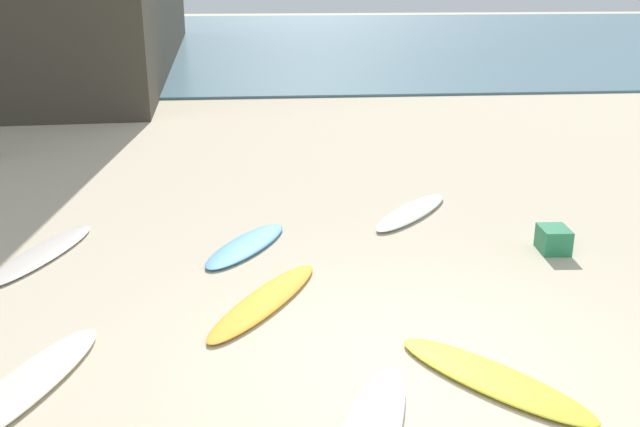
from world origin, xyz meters
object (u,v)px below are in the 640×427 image
surfboard_1 (265,300)px  surfboard_5 (23,387)px  surfboard_0 (41,254)px  surfboard_3 (412,212)px  beach_cooler (554,239)px  surfboard_4 (493,378)px  surfboard_2 (246,245)px

surfboard_1 → surfboard_5: size_ratio=1.01×
surfboard_5 → surfboard_0: bearing=123.4°
surfboard_5 → surfboard_3: bearing=65.0°
surfboard_5 → beach_cooler: (6.36, 2.92, 0.13)m
surfboard_1 → surfboard_3: bearing=-97.9°
surfboard_0 → beach_cooler: beach_cooler is taller
surfboard_3 → surfboard_5: (-4.71, -4.62, -0.00)m
surfboard_4 → surfboard_5: surfboard_5 is taller
surfboard_2 → surfboard_3: bearing=54.4°
surfboard_4 → beach_cooler: (1.91, 3.17, 0.13)m
surfboard_5 → beach_cooler: bearing=45.2°
surfboard_0 → surfboard_3: surfboard_3 is taller
surfboard_0 → surfboard_5: bearing=-58.0°
surfboard_3 → surfboard_5: bearing=-96.8°
surfboard_0 → surfboard_5: 3.44m
surfboard_0 → surfboard_2: surfboard_2 is taller
surfboard_1 → surfboard_5: 2.82m
surfboard_2 → surfboard_0: bearing=-148.3°
surfboard_3 → surfboard_2: bearing=-117.0°
surfboard_0 → surfboard_4: (5.21, -3.60, 0.00)m
surfboard_0 → surfboard_2: 2.82m
surfboard_1 → surfboard_2: size_ratio=1.21×
surfboard_4 → beach_cooler: 3.70m
surfboard_2 → surfboard_4: 4.39m
surfboard_5 → beach_cooler: 7.00m
surfboard_5 → beach_cooler: size_ratio=4.85×
surfboard_3 → surfboard_4: (-0.26, -4.87, -0.00)m
surfboard_2 → surfboard_4: (2.39, -3.68, 0.00)m
surfboard_5 → surfboard_2: bearing=79.6°
surfboard_2 → surfboard_5: (-2.06, -3.43, 0.01)m
surfboard_0 → surfboard_5: surfboard_5 is taller
surfboard_4 → surfboard_3: bearing=47.0°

